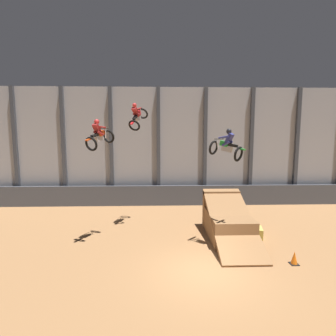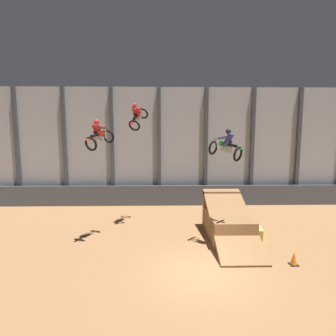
{
  "view_description": "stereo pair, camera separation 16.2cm",
  "coord_description": "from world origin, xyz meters",
  "px_view_note": "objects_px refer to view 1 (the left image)",
  "views": [
    {
      "loc": [
        -1.8,
        -10.17,
        5.6
      ],
      "look_at": [
        -1.31,
        5.33,
        3.69
      ],
      "focal_mm": 28.0,
      "sensor_mm": 36.0,
      "label": 1
    },
    {
      "loc": [
        -1.64,
        -10.17,
        5.6
      ],
      "look_at": [
        -1.31,
        5.33,
        3.69
      ],
      "focal_mm": 28.0,
      "sensor_mm": 36.0,
      "label": 2
    }
  ],
  "objects_px": {
    "dirt_ramp": "(227,222)",
    "rider_bike_center_air": "(137,116)",
    "rider_bike_left_air": "(99,136)",
    "hay_bale_trackside": "(256,233)",
    "rider_bike_right_air": "(227,146)",
    "traffic_cone_near_ramp": "(294,258)"
  },
  "relations": [
    {
      "from": "dirt_ramp",
      "to": "rider_bike_center_air",
      "type": "relative_size",
      "value": 2.9
    },
    {
      "from": "dirt_ramp",
      "to": "rider_bike_left_air",
      "type": "height_order",
      "value": "rider_bike_left_air"
    },
    {
      "from": "hay_bale_trackside",
      "to": "dirt_ramp",
      "type": "bearing_deg",
      "value": 168.95
    },
    {
      "from": "rider_bike_left_air",
      "to": "rider_bike_right_air",
      "type": "xyz_separation_m",
      "value": [
        6.32,
        -0.99,
        -0.5
      ]
    },
    {
      "from": "rider_bike_right_air",
      "to": "traffic_cone_near_ramp",
      "type": "bearing_deg",
      "value": -80.16
    },
    {
      "from": "dirt_ramp",
      "to": "hay_bale_trackside",
      "type": "height_order",
      "value": "dirt_ramp"
    },
    {
      "from": "rider_bike_right_air",
      "to": "traffic_cone_near_ramp",
      "type": "relative_size",
      "value": 2.87
    },
    {
      "from": "rider_bike_left_air",
      "to": "rider_bike_center_air",
      "type": "bearing_deg",
      "value": 83.45
    },
    {
      "from": "dirt_ramp",
      "to": "rider_bike_center_air",
      "type": "height_order",
      "value": "rider_bike_center_air"
    },
    {
      "from": "rider_bike_right_air",
      "to": "traffic_cone_near_ramp",
      "type": "distance_m",
      "value": 5.8
    },
    {
      "from": "rider_bike_right_air",
      "to": "hay_bale_trackside",
      "type": "xyz_separation_m",
      "value": [
        2.11,
        1.23,
        -4.83
      ]
    },
    {
      "from": "dirt_ramp",
      "to": "rider_bike_center_air",
      "type": "xyz_separation_m",
      "value": [
        -5.1,
        2.02,
        5.96
      ]
    },
    {
      "from": "rider_bike_left_air",
      "to": "hay_bale_trackside",
      "type": "height_order",
      "value": "rider_bike_left_air"
    },
    {
      "from": "traffic_cone_near_ramp",
      "to": "hay_bale_trackside",
      "type": "height_order",
      "value": "traffic_cone_near_ramp"
    },
    {
      "from": "rider_bike_left_air",
      "to": "rider_bike_center_air",
      "type": "relative_size",
      "value": 1.0
    },
    {
      "from": "rider_bike_right_air",
      "to": "rider_bike_left_air",
      "type": "bearing_deg",
      "value": 125.74
    },
    {
      "from": "rider_bike_left_air",
      "to": "hay_bale_trackside",
      "type": "distance_m",
      "value": 9.97
    },
    {
      "from": "dirt_ramp",
      "to": "hay_bale_trackside",
      "type": "distance_m",
      "value": 1.7
    },
    {
      "from": "rider_bike_center_air",
      "to": "hay_bale_trackside",
      "type": "distance_m",
      "value": 9.61
    },
    {
      "from": "rider_bike_right_air",
      "to": "hay_bale_trackside",
      "type": "bearing_deg",
      "value": -14.97
    },
    {
      "from": "dirt_ramp",
      "to": "rider_bike_left_air",
      "type": "bearing_deg",
      "value": -175.41
    },
    {
      "from": "rider_bike_left_air",
      "to": "rider_bike_right_air",
      "type": "bearing_deg",
      "value": 18.66
    }
  ]
}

